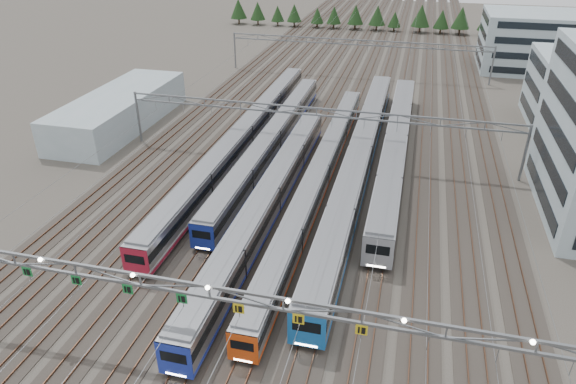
% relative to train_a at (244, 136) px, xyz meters
% --- Properties ---
extents(ground, '(400.00, 400.00, 0.00)m').
position_rel_train_a_xyz_m(ground, '(11.25, -40.98, -2.12)').
color(ground, '#47423A').
rests_on(ground, ground).
extents(track_bed, '(54.00, 260.00, 5.42)m').
position_rel_train_a_xyz_m(track_bed, '(11.25, 59.02, -0.63)').
color(track_bed, '#2D2823').
rests_on(track_bed, ground).
extents(train_a, '(2.87, 66.07, 3.74)m').
position_rel_train_a_xyz_m(train_a, '(0.00, 0.00, 0.00)').
color(train_a, black).
rests_on(train_a, ground).
extents(train_b, '(2.77, 53.85, 3.61)m').
position_rel_train_a_xyz_m(train_b, '(4.50, -0.43, -0.07)').
color(train_b, black).
rests_on(train_b, ground).
extents(train_c, '(2.91, 51.27, 3.79)m').
position_rel_train_a_xyz_m(train_c, '(9.00, -17.89, 0.03)').
color(train_c, black).
rests_on(train_c, ground).
extents(train_d, '(2.60, 62.50, 3.37)m').
position_rel_train_a_xyz_m(train_d, '(13.50, -9.65, -0.18)').
color(train_d, black).
rests_on(train_d, ground).
extents(train_e, '(3.19, 68.23, 4.16)m').
position_rel_train_a_xyz_m(train_e, '(18.00, -4.07, 0.21)').
color(train_e, black).
rests_on(train_e, ground).
extents(train_f, '(3.17, 54.70, 4.14)m').
position_rel_train_a_xyz_m(train_f, '(22.50, 1.22, 0.20)').
color(train_f, black).
rests_on(train_f, ground).
extents(gantry_near, '(56.36, 0.61, 8.08)m').
position_rel_train_a_xyz_m(gantry_near, '(11.20, -41.10, 4.97)').
color(gantry_near, slate).
rests_on(gantry_near, ground).
extents(gantry_mid, '(56.36, 0.36, 8.00)m').
position_rel_train_a_xyz_m(gantry_mid, '(11.25, -0.98, 4.27)').
color(gantry_mid, slate).
rests_on(gantry_mid, ground).
extents(gantry_far, '(56.36, 0.36, 8.00)m').
position_rel_train_a_xyz_m(gantry_far, '(11.25, 44.02, 4.27)').
color(gantry_far, slate).
rests_on(gantry_far, ground).
extents(depot_bldg_north, '(22.00, 18.00, 12.52)m').
position_rel_train_a_xyz_m(depot_bldg_north, '(48.95, 59.36, 4.14)').
color(depot_bldg_north, '#9DB5BC').
rests_on(depot_bldg_north, ground).
extents(west_shed, '(10.00, 30.00, 5.47)m').
position_rel_train_a_xyz_m(west_shed, '(-23.26, 4.34, 0.61)').
color(west_shed, '#9DB5BC').
rests_on(west_shed, ground).
extents(treeline, '(100.10, 5.60, 7.02)m').
position_rel_train_a_xyz_m(treeline, '(13.50, 95.05, 2.11)').
color(treeline, '#332114').
rests_on(treeline, ground).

